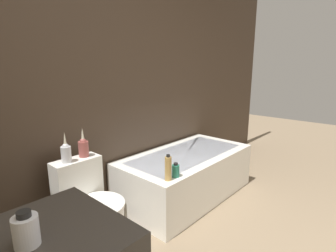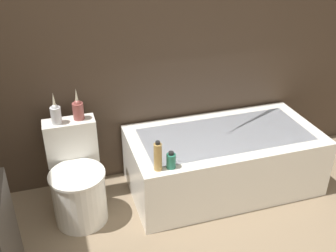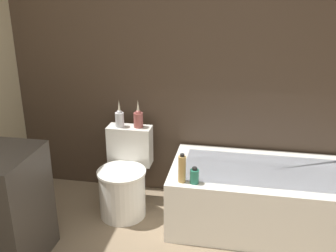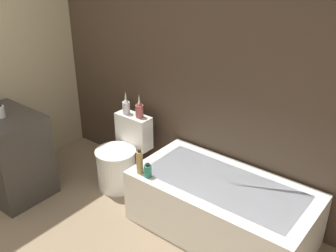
# 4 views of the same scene
# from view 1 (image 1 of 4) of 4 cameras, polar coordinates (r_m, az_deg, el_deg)

# --- Properties ---
(wall_back_tiled) EXTENTS (6.40, 0.06, 2.60)m
(wall_back_tiled) POSITION_cam_1_polar(r_m,az_deg,el_deg) (2.48, -15.60, 9.91)
(wall_back_tiled) COLOR #423326
(wall_back_tiled) RESTS_ON ground_plane
(bathtub) EXTENTS (1.51, 0.78, 0.49)m
(bathtub) POSITION_cam_1_polar(r_m,az_deg,el_deg) (2.93, 3.98, -10.42)
(bathtub) COLOR white
(bathtub) RESTS_ON ground
(toilet) EXTENTS (0.40, 0.55, 0.70)m
(toilet) POSITION_cam_1_polar(r_m,az_deg,el_deg) (2.21, -15.93, -18.20)
(toilet) COLOR white
(toilet) RESTS_ON ground
(soap_bottle_glass) EXTENTS (0.08, 0.08, 0.13)m
(soap_bottle_glass) POSITION_cam_1_polar(r_m,az_deg,el_deg) (1.04, -28.53, -19.33)
(soap_bottle_glass) COLOR silver
(soap_bottle_glass) RESTS_ON vanity_counter
(vase_gold) EXTENTS (0.07, 0.07, 0.24)m
(vase_gold) POSITION_cam_1_polar(r_m,az_deg,el_deg) (2.13, -21.32, -5.33)
(vase_gold) COLOR silver
(vase_gold) RESTS_ON toilet
(vase_silver) EXTENTS (0.08, 0.08, 0.24)m
(vase_silver) POSITION_cam_1_polar(r_m,az_deg,el_deg) (2.21, -17.93, -4.32)
(vase_silver) COLOR #994C47
(vase_silver) RESTS_ON toilet
(shampoo_bottle_tall) EXTENTS (0.06, 0.06, 0.22)m
(shampoo_bottle_tall) POSITION_cam_1_polar(r_m,az_deg,el_deg) (2.17, 0.03, -9.19)
(shampoo_bottle_tall) COLOR tan
(shampoo_bottle_tall) RESTS_ON bathtub
(shampoo_bottle_short) EXTENTS (0.07, 0.07, 0.13)m
(shampoo_bottle_short) POSITION_cam_1_polar(r_m,az_deg,el_deg) (2.25, 1.67, -9.69)
(shampoo_bottle_short) COLOR #267259
(shampoo_bottle_short) RESTS_ON bathtub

